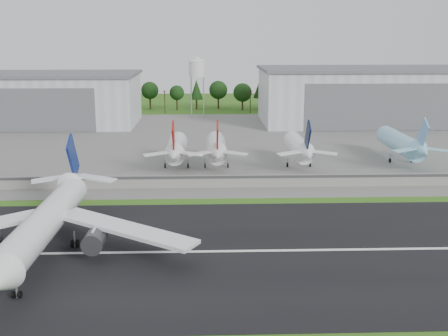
{
  "coord_description": "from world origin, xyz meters",
  "views": [
    {
      "loc": [
        -1.38,
        -88.57,
        39.7
      ],
      "look_at": [
        3.0,
        40.0,
        9.0
      ],
      "focal_mm": 45.0,
      "sensor_mm": 36.0,
      "label": 1
    }
  ],
  "objects_px": {
    "parked_jet_red_b": "(217,149)",
    "parked_jet_skyblue": "(404,144)",
    "parked_jet_red_a": "(176,149)",
    "parked_jet_navy": "(300,148)",
    "main_airliner": "(45,230)"
  },
  "relations": [
    {
      "from": "parked_jet_red_b",
      "to": "parked_jet_skyblue",
      "type": "relative_size",
      "value": 0.84
    },
    {
      "from": "parked_jet_red_a",
      "to": "parked_jet_skyblue",
      "type": "distance_m",
      "value": 70.98
    },
    {
      "from": "parked_jet_red_a",
      "to": "parked_jet_skyblue",
      "type": "xyz_separation_m",
      "value": [
        70.8,
        5.02,
        0.12
      ]
    },
    {
      "from": "parked_jet_navy",
      "to": "main_airliner",
      "type": "bearing_deg",
      "value": -130.94
    },
    {
      "from": "parked_jet_red_a",
      "to": "parked_jet_navy",
      "type": "xyz_separation_m",
      "value": [
        37.43,
        -0.0,
        -0.02
      ]
    },
    {
      "from": "parked_jet_red_b",
      "to": "parked_jet_skyblue",
      "type": "bearing_deg",
      "value": 4.89
    },
    {
      "from": "parked_jet_red_a",
      "to": "main_airliner",
      "type": "bearing_deg",
      "value": -107.17
    },
    {
      "from": "parked_jet_red_b",
      "to": "parked_jet_red_a",
      "type": "bearing_deg",
      "value": -179.97
    },
    {
      "from": "parked_jet_red_b",
      "to": "parked_jet_navy",
      "type": "relative_size",
      "value": 1.0
    },
    {
      "from": "main_airliner",
      "to": "parked_jet_red_a",
      "type": "bearing_deg",
      "value": -106.33
    },
    {
      "from": "parked_jet_red_b",
      "to": "parked_jet_navy",
      "type": "xyz_separation_m",
      "value": [
        25.25,
        -0.01,
        -0.07
      ]
    },
    {
      "from": "parked_jet_skyblue",
      "to": "parked_jet_red_b",
      "type": "bearing_deg",
      "value": -175.11
    },
    {
      "from": "parked_jet_skyblue",
      "to": "parked_jet_red_a",
      "type": "bearing_deg",
      "value": -175.94
    },
    {
      "from": "parked_jet_red_b",
      "to": "parked_jet_skyblue",
      "type": "distance_m",
      "value": 58.84
    },
    {
      "from": "parked_jet_navy",
      "to": "parked_jet_skyblue",
      "type": "relative_size",
      "value": 0.84
    }
  ]
}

